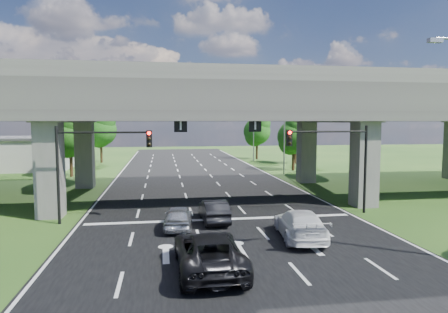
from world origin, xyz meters
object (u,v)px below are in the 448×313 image
object	(u,v)px
car_white	(300,224)
car_dark	(214,211)
streetlight_beyond	(251,124)
signal_right	(336,153)
streetlight_far	(281,125)
car_trailing	(209,252)
signal_left	(94,156)
car_silver	(178,217)

from	to	relation	value
car_white	car_dark	bearing A→B (deg)	-39.73
streetlight_beyond	car_dark	xyz separation A→B (m)	(-10.67, -37.00, -5.12)
signal_right	streetlight_far	size ratio (longest dim) A/B	0.60
streetlight_beyond	car_dark	world-z (taller)	streetlight_beyond
car_dark	car_trailing	size ratio (longest dim) A/B	0.73
car_dark	signal_right	bearing A→B (deg)	-174.94
streetlight_beyond	car_dark	bearing A→B (deg)	-106.08
car_trailing	car_dark	bearing A→B (deg)	-99.68
signal_right	car_dark	bearing A→B (deg)	-173.59
streetlight_far	signal_left	bearing A→B (deg)	-131.78
signal_right	car_silver	size ratio (longest dim) A/B	1.53
signal_left	car_silver	distance (m)	6.48
signal_right	streetlight_far	xyz separation A→B (m)	(2.27, 20.06, 1.66)
signal_left	car_trailing	distance (m)	11.38
signal_left	car_white	distance (m)	12.93
car_silver	signal_left	bearing A→B (deg)	-18.88
car_dark	streetlight_far	bearing A→B (deg)	-118.28
signal_right	car_trailing	xyz separation A→B (m)	(-9.66, -9.08, -3.35)
car_dark	car_white	world-z (taller)	car_white
car_white	streetlight_beyond	bearing A→B (deg)	-92.48
signal_left	streetlight_far	bearing A→B (deg)	48.22
car_dark	car_trailing	xyz separation A→B (m)	(-1.27, -8.14, 0.11)
car_silver	car_dark	world-z (taller)	car_dark
signal_left	streetlight_beyond	xyz separation A→B (m)	(17.92, 36.06, 1.66)
streetlight_far	car_silver	xyz separation A→B (m)	(-12.93, -22.27, -5.15)
signal_right	streetlight_far	world-z (taller)	streetlight_far
car_trailing	signal_right	bearing A→B (deg)	-137.61
signal_right	streetlight_beyond	world-z (taller)	streetlight_beyond
streetlight_beyond	car_white	bearing A→B (deg)	-99.07
car_white	streetlight_far	bearing A→B (deg)	-98.02
streetlight_beyond	car_white	distance (m)	42.10
car_silver	streetlight_far	bearing A→B (deg)	-115.13
signal_right	signal_left	bearing A→B (deg)	180.00
streetlight_far	streetlight_beyond	world-z (taller)	same
streetlight_far	car_white	bearing A→B (deg)	-104.61
streetlight_far	car_dark	bearing A→B (deg)	-116.93
car_silver	streetlight_beyond	bearing A→B (deg)	-103.66
car_silver	car_trailing	distance (m)	6.94
signal_right	signal_left	size ratio (longest dim) A/B	1.00
car_dark	streetlight_beyond	bearing A→B (deg)	-107.43
streetlight_beyond	car_dark	distance (m)	38.85
signal_right	car_silver	xyz separation A→B (m)	(-10.65, -2.21, -3.49)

